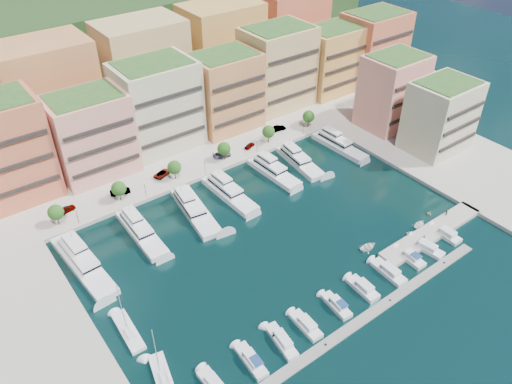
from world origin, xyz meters
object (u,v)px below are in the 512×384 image
lamppost_2 (205,164)px  car_3 (222,155)px  tree_3 (224,149)px  yacht_0 (81,261)px  cruiser_2 (282,341)px  tender_0 (368,247)px  yacht_2 (193,208)px  cruiser_7 (410,258)px  yacht_6 (337,144)px  lamppost_4 (304,126)px  car_5 (278,128)px  yacht_5 (298,160)px  tree_2 (174,167)px  cruiser_5 (363,288)px  cruiser_9 (446,235)px  car_0 (66,209)px  yacht_4 (272,171)px  cruiser_4 (337,305)px  cruiser_8 (426,248)px  sailboat_0 (162,376)px  person_1 (446,212)px  sailboat_1 (128,332)px  yacht_1 (140,231)px  tree_0 (56,212)px  lamppost_3 (257,144)px  tender_2 (420,225)px  person_0 (424,238)px  lamppost_0 (77,214)px  car_2 (162,173)px  tender_3 (429,213)px  cruiser_3 (306,325)px  cruiser_6 (389,272)px  car_4 (250,145)px  tree_4 (268,132)px  car_1 (120,191)px  tree_5 (308,116)px  yacht_3 (228,191)px

lamppost_2 → car_3: size_ratio=0.79×
tree_3 → yacht_0: bearing=-162.2°
cruiser_2 → tender_0: size_ratio=2.03×
yacht_2 → cruiser_7: bearing=-55.6°
yacht_6 → cruiser_7: bearing=-115.1°
lamppost_4 → car_5: (-4.93, 6.20, -2.03)m
yacht_5 → cruiser_2: 62.32m
tree_2 → cruiser_5: tree_2 is taller
cruiser_9 → car_0: 92.57m
yacht_4 → cruiser_4: size_ratio=2.41×
cruiser_8 → sailboat_0: bearing=173.8°
cruiser_7 → person_1: (18.48, 4.34, 1.30)m
yacht_4 → lamppost_2: bearing=145.7°
yacht_2 → sailboat_1: 38.12m
tree_3 → yacht_1: (-33.47, -13.82, -3.65)m
tree_0 → lamppost_2: tree_0 is taller
yacht_6 → lamppost_3: bearing=153.0°
yacht_0 → tender_2: 79.47m
cruiser_4 → person_0: size_ratio=4.37×
lamppost_4 → yacht_4: bearing=-152.9°
tree_2 → yacht_0: size_ratio=0.23×
yacht_2 → yacht_6: same height
tree_3 → lamppost_0: tree_3 is taller
car_2 → lamppost_2: bearing=-140.5°
lamppost_2 → person_1: (37.53, -51.46, -1.95)m
yacht_2 → car_2: yacht_2 is taller
lamppost_3 → person_1: size_ratio=2.41×
tender_2 → tender_3: (5.44, 1.46, 0.01)m
lamppost_4 → sailboat_0: 90.10m
cruiser_3 → tender_2: size_ratio=2.08×
cruiser_8 → cruiser_9: 7.56m
tree_2 → yacht_5: bearing=-21.6°
lamppost_4 → car_0: lamppost_4 is taller
cruiser_2 → yacht_6: bearing=37.5°
yacht_6 → car_3: bearing=154.4°
cruiser_6 → person_1: (25.74, 4.34, 1.33)m
yacht_5 → cruiser_7: size_ratio=2.63×
tree_2 → tender_2: 64.56m
tree_0 → car_4: 57.88m
cruiser_3 → cruiser_4: size_ratio=1.02×
sailboat_1 → tree_4: bearing=31.0°
yacht_5 → cruiser_3: (-36.91, -45.07, -0.66)m
tree_2 → cruiser_9: size_ratio=0.78×
car_1 → person_1: size_ratio=2.94×
tree_0 → car_0: 5.76m
tree_5 → cruiser_8: (-15.45, -58.09, -4.20)m
tree_2 → sailboat_1: size_ratio=0.43×
lamppost_2 → yacht_6: yacht_6 is taller
cruiser_6 → sailboat_1: (-52.07, 19.47, -0.24)m
lamppost_0 → yacht_3: 37.72m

